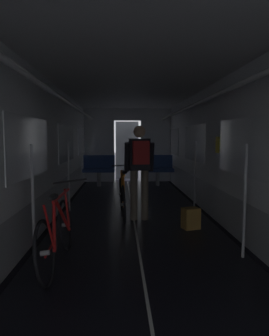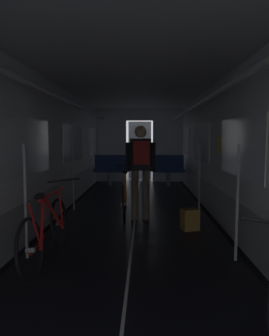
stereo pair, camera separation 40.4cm
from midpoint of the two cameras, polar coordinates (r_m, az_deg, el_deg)
train_car_shell at (r=5.24m, az=-2.18°, el=7.92°), size 3.14×12.34×2.57m
bench_seat_far_left at (r=9.79m, az=-7.61°, el=0.09°), size 0.98×0.51×0.95m
bench_seat_far_right at (r=9.79m, az=2.94°, el=0.14°), size 0.98×0.51×0.95m
bicycle_red at (r=3.86m, az=-16.78°, el=-11.18°), size 0.44×1.69×0.95m
person_cyclist_aisle at (r=5.60m, az=-1.15°, el=0.77°), size 0.54×0.40×1.69m
bicycle_orange_in_aisle at (r=5.95m, az=-4.14°, el=-5.11°), size 0.44×1.69×0.94m
backpack_on_floor at (r=5.25m, az=7.90°, el=-8.97°), size 0.31×0.26×0.34m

